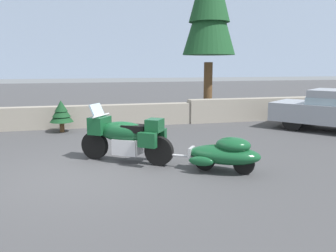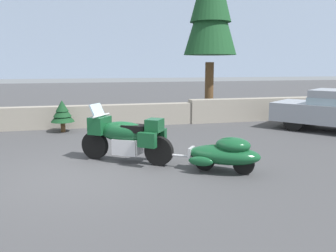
# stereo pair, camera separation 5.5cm
# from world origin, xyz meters

# --- Properties ---
(ground_plane) EXTENTS (80.00, 80.00, 0.00)m
(ground_plane) POSITION_xyz_m (0.00, 0.00, 0.00)
(ground_plane) COLOR #424244
(stone_guard_wall) EXTENTS (24.00, 0.59, 0.92)m
(stone_guard_wall) POSITION_xyz_m (-0.22, 5.73, 0.44)
(stone_guard_wall) COLOR gray
(stone_guard_wall) RESTS_ON ground
(distant_ridgeline) EXTENTS (240.00, 80.00, 16.00)m
(distant_ridgeline) POSITION_xyz_m (0.00, 95.72, 8.00)
(distant_ridgeline) COLOR #8C9EB7
(distant_ridgeline) RESTS_ON ground
(touring_motorcycle) EXTENTS (1.99, 1.51, 1.33)m
(touring_motorcycle) POSITION_xyz_m (0.89, 0.75, 0.62)
(touring_motorcycle) COLOR black
(touring_motorcycle) RESTS_ON ground
(car_shaped_trailer) EXTENTS (2.02, 1.54, 0.76)m
(car_shaped_trailer) POSITION_xyz_m (2.79, -0.55, 0.41)
(car_shaped_trailer) COLOR black
(car_shaped_trailer) RESTS_ON ground
(pine_sapling_near) EXTENTS (0.78, 0.78, 1.07)m
(pine_sapling_near) POSITION_xyz_m (-0.72, 4.95, 0.67)
(pine_sapling_near) COLOR brown
(pine_sapling_near) RESTS_ON ground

